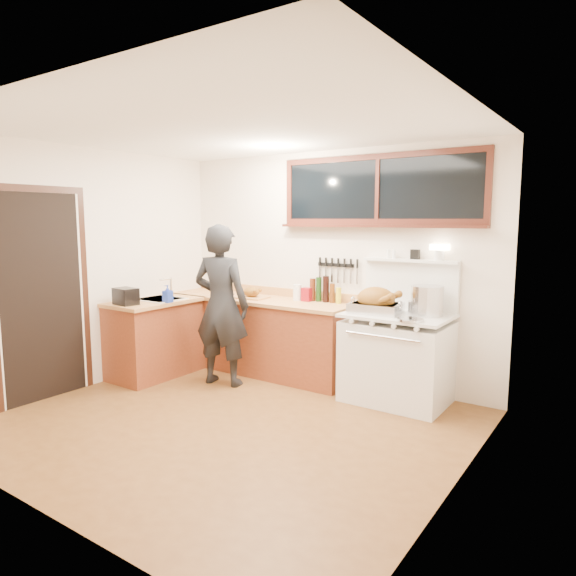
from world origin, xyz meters
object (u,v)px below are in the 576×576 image
Objects in this scene: vintage_stove at (397,356)px; cutting_board at (252,294)px; roast_turkey at (376,302)px; man at (221,305)px.

cutting_board is (-1.84, -0.04, 0.48)m from vintage_stove.
cutting_board is at bearing 178.83° from roast_turkey.
roast_turkey is at bearing 17.55° from man.
man is 1.71m from roast_turkey.
cutting_board is at bearing -178.86° from vintage_stove.
vintage_stove is 1.97m from man.
man is 4.52× the size of cutting_board.
vintage_stove is 2.93× the size of roast_turkey.
cutting_board is at bearing 90.69° from man.
man is 0.55m from cutting_board.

